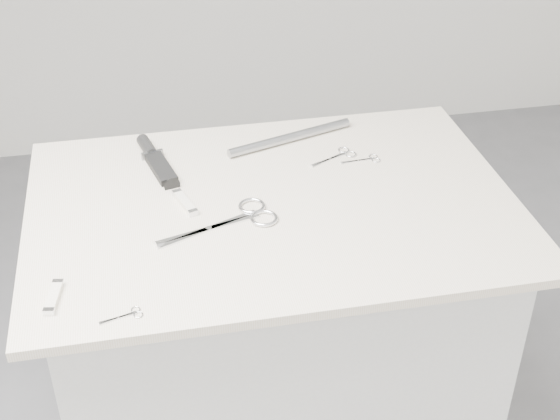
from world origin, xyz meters
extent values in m
cube|color=silver|center=(0.00, 0.00, 0.45)|extent=(0.90, 0.60, 0.90)
cube|color=beige|center=(0.00, 0.00, 0.91)|extent=(1.00, 0.70, 0.02)
cube|color=silver|center=(-0.14, -0.07, 0.92)|extent=(0.21, 0.10, 0.00)
cylinder|color=silver|center=(-0.14, -0.07, 0.92)|extent=(0.01, 0.01, 0.01)
torus|color=silver|center=(-0.05, -0.01, 0.92)|extent=(0.06, 0.06, 0.01)
torus|color=silver|center=(-0.03, -0.06, 0.92)|extent=(0.06, 0.06, 0.01)
cube|color=silver|center=(0.16, 0.14, 0.92)|extent=(0.10, 0.06, 0.00)
cylinder|color=silver|center=(0.16, 0.14, 0.92)|extent=(0.01, 0.01, 0.00)
torus|color=silver|center=(0.20, 0.18, 0.92)|extent=(0.03, 0.03, 0.00)
torus|color=silver|center=(0.21, 0.16, 0.92)|extent=(0.03, 0.03, 0.00)
cube|color=silver|center=(0.22, 0.13, 0.92)|extent=(0.08, 0.02, 0.00)
cylinder|color=silver|center=(0.22, 0.13, 0.92)|extent=(0.00, 0.00, 0.00)
torus|color=silver|center=(0.26, 0.14, 0.92)|extent=(0.02, 0.02, 0.00)
torus|color=silver|center=(0.26, 0.12, 0.92)|extent=(0.02, 0.02, 0.00)
cube|color=silver|center=(-0.32, -0.30, 0.92)|extent=(0.06, 0.03, 0.00)
cylinder|color=silver|center=(-0.32, -0.30, 0.92)|extent=(0.00, 0.00, 0.00)
torus|color=silver|center=(-0.29, -0.28, 0.92)|extent=(0.02, 0.02, 0.00)
torus|color=silver|center=(-0.29, -0.30, 0.92)|extent=(0.02, 0.02, 0.00)
cube|color=black|center=(-0.22, 0.17, 0.93)|extent=(0.06, 0.13, 0.02)
cube|color=gray|center=(-0.23, 0.23, 0.93)|extent=(0.05, 0.02, 0.02)
cylinder|color=black|center=(-0.24, 0.27, 0.93)|extent=(0.04, 0.08, 0.03)
cube|color=beige|center=(-0.43, -0.23, 0.93)|extent=(0.03, 0.09, 0.01)
cube|color=silver|center=(-0.42, -0.19, 0.93)|extent=(0.02, 0.01, 0.01)
cube|color=silver|center=(-0.44, -0.27, 0.93)|extent=(0.02, 0.01, 0.01)
cube|color=beige|center=(-0.18, 0.02, 0.93)|extent=(0.05, 0.10, 0.01)
cube|color=silver|center=(-0.19, 0.06, 0.93)|extent=(0.02, 0.02, 0.01)
cube|color=silver|center=(-0.17, -0.02, 0.93)|extent=(0.02, 0.02, 0.01)
cylinder|color=gray|center=(0.09, 0.24, 0.93)|extent=(0.31, 0.12, 0.02)
camera|label=1|loc=(-0.25, -1.32, 1.80)|focal=50.00mm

